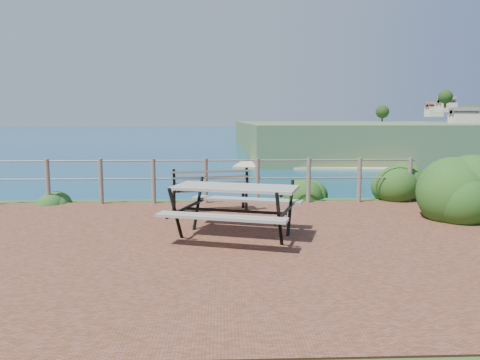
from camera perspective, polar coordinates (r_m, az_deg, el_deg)
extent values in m
cube|color=brown|center=(7.21, -5.06, -7.74)|extent=(10.00, 7.00, 0.12)
plane|color=#156D7E|center=(206.95, -2.42, 6.99)|extent=(1200.00, 1200.00, 0.00)
cylinder|color=#6B5B4C|center=(11.06, -22.38, -0.18)|extent=(0.10, 0.10, 1.00)
cylinder|color=#6B5B4C|center=(10.72, -16.60, -0.16)|extent=(0.10, 0.10, 1.00)
cylinder|color=#6B5B4C|center=(10.49, -10.51, -0.13)|extent=(0.10, 0.10, 1.00)
cylinder|color=#6B5B4C|center=(10.39, -4.22, -0.09)|extent=(0.10, 0.10, 1.00)
cylinder|color=#6B5B4C|center=(10.42, 2.12, -0.06)|extent=(0.10, 0.10, 1.00)
cylinder|color=#6B5B4C|center=(10.57, 8.35, -0.03)|extent=(0.10, 0.10, 1.00)
cylinder|color=#6B5B4C|center=(10.84, 14.34, 0.01)|extent=(0.10, 0.10, 1.00)
cylinder|color=#6B5B4C|center=(11.22, 19.97, 0.04)|extent=(0.10, 0.10, 1.00)
cylinder|color=slate|center=(10.34, -4.24, 2.38)|extent=(9.40, 0.04, 0.04)
cylinder|color=slate|center=(10.38, -4.22, 0.18)|extent=(9.40, 0.04, 0.04)
cube|color=gray|center=(7.36, -0.61, -0.93)|extent=(2.08, 1.33, 0.04)
cube|color=gray|center=(7.41, -0.61, -3.39)|extent=(1.92, 0.84, 0.04)
cube|color=gray|center=(7.41, -0.61, -3.39)|extent=(1.92, 0.84, 0.04)
cylinder|color=black|center=(7.42, -0.61, -3.79)|extent=(1.60, 0.54, 0.05)
cube|color=brown|center=(9.54, -3.72, -1.16)|extent=(1.63, 0.67, 0.04)
cube|color=brown|center=(9.51, -3.74, 0.49)|extent=(1.58, 0.40, 0.36)
cube|color=black|center=(9.58, -3.71, -2.45)|extent=(0.06, 0.07, 0.44)
cube|color=black|center=(9.58, -3.71, -2.45)|extent=(0.06, 0.07, 0.44)
cube|color=black|center=(9.58, -3.71, -2.45)|extent=(0.06, 0.07, 0.44)
cube|color=black|center=(9.58, -3.71, -2.45)|extent=(0.06, 0.07, 0.44)
ellipsoid|color=#224816|center=(9.77, 25.30, -4.38)|extent=(1.44, 1.44, 2.04)
ellipsoid|color=#224816|center=(11.57, 18.65, -2.29)|extent=(1.03, 1.03, 1.48)
ellipsoid|color=#25511E|center=(11.35, -21.84, -2.62)|extent=(0.74, 0.74, 0.46)
ellipsoid|color=#224816|center=(11.57, 8.36, -1.97)|extent=(0.87, 0.87, 0.65)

